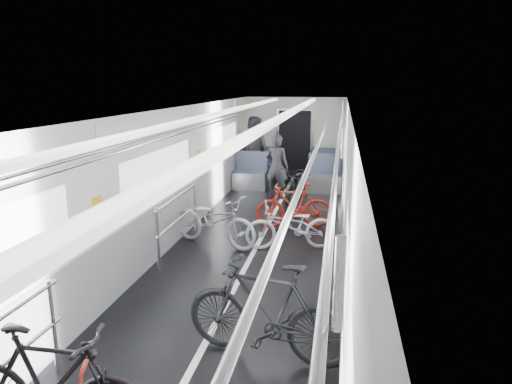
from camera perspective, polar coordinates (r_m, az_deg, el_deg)
car_shell at (r=8.91m, az=1.44°, el=2.56°), size 3.02×14.01×2.41m
bike_left_far at (r=8.10m, az=-5.24°, el=-3.53°), size 1.82×1.15×0.90m
bike_right_near at (r=4.84m, az=1.47°, el=-14.59°), size 1.86×0.81×1.08m
bike_right_mid at (r=7.89m, az=4.38°, el=-4.26°), size 1.67×0.93×0.83m
bike_right_far at (r=9.02m, az=4.71°, el=-1.71°), size 1.58×0.77×0.91m
bike_aisle at (r=11.17m, az=5.14°, el=1.13°), size 0.88×1.73×0.87m
person_standing at (r=11.26m, az=2.62°, el=3.18°), size 0.66×0.51×1.60m
person_seated at (r=12.89m, az=-0.36°, el=5.21°), size 1.04×0.87×1.91m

